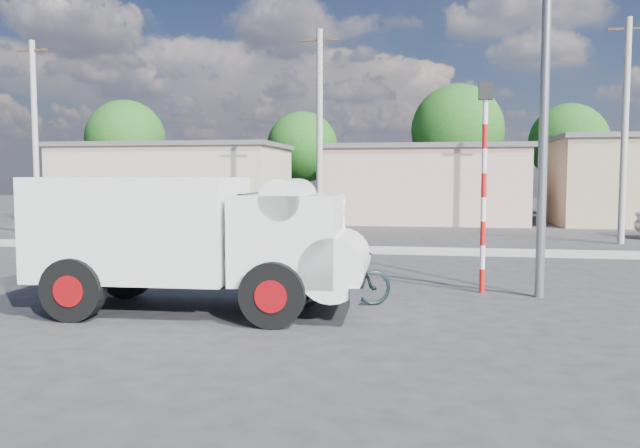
% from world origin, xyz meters
% --- Properties ---
extents(ground_plane, '(120.00, 120.00, 0.00)m').
position_xyz_m(ground_plane, '(0.00, 0.00, 0.00)').
color(ground_plane, '#262629').
rests_on(ground_plane, ground).
extents(median, '(40.00, 0.80, 0.16)m').
position_xyz_m(median, '(0.00, 8.00, 0.08)').
color(median, '#99968E').
rests_on(median, ground).
extents(truck, '(5.93, 2.53, 2.42)m').
position_xyz_m(truck, '(-1.95, -1.18, 1.34)').
color(truck, black).
rests_on(truck, ground).
extents(bicycle, '(2.09, 1.30, 1.04)m').
position_xyz_m(bicycle, '(0.43, -0.34, 0.52)').
color(bicycle, black).
rests_on(bicycle, ground).
extents(cyclist, '(0.61, 0.75, 1.77)m').
position_xyz_m(cyclist, '(0.43, -0.34, 0.89)').
color(cyclist, white).
rests_on(cyclist, ground).
extents(traffic_pole, '(0.28, 0.18, 4.36)m').
position_xyz_m(traffic_pole, '(3.20, 1.50, 2.59)').
color(traffic_pole, red).
rests_on(traffic_pole, ground).
extents(streetlight, '(2.34, 0.22, 9.00)m').
position_xyz_m(streetlight, '(4.14, 1.20, 4.96)').
color(streetlight, slate).
rests_on(streetlight, ground).
extents(building_row, '(37.80, 7.30, 4.44)m').
position_xyz_m(building_row, '(1.10, 22.00, 2.13)').
color(building_row, '#C2B193').
rests_on(building_row, ground).
extents(tree_row, '(34.13, 7.32, 8.10)m').
position_xyz_m(tree_row, '(-2.27, 28.62, 4.83)').
color(tree_row, '#38281E').
rests_on(tree_row, ground).
extents(utility_poles, '(35.40, 0.24, 8.00)m').
position_xyz_m(utility_poles, '(3.25, 12.00, 4.07)').
color(utility_poles, '#99968E').
rests_on(utility_poles, ground).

